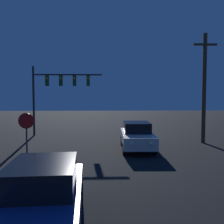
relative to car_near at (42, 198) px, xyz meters
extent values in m
cube|color=navy|center=(0.00, -0.05, -0.15)|extent=(2.20, 4.77, 0.72)
cube|color=black|center=(-0.01, 0.18, 0.52)|extent=(1.75, 2.32, 0.63)
cylinder|color=black|center=(0.78, 1.44, -0.51)|extent=(0.26, 0.73, 0.71)
cylinder|color=black|center=(-0.96, 1.33, -0.51)|extent=(0.26, 0.73, 0.71)
cube|color=beige|center=(3.64, 9.60, -0.15)|extent=(2.04, 4.71, 0.72)
cube|color=black|center=(3.65, 9.84, 0.52)|extent=(1.68, 2.27, 0.63)
cylinder|color=black|center=(4.47, 8.13, -0.51)|extent=(0.23, 0.72, 0.71)
cylinder|color=black|center=(2.73, 8.19, -0.51)|extent=(0.23, 0.72, 0.71)
cylinder|color=black|center=(4.56, 11.02, -0.51)|extent=(0.23, 0.72, 0.71)
cylinder|color=black|center=(2.82, 11.07, -0.51)|extent=(0.23, 0.72, 0.71)
sphere|color=#F9EFC6|center=(4.09, 7.24, -0.08)|extent=(0.18, 0.18, 0.18)
sphere|color=#F9EFC6|center=(3.05, 7.27, -0.08)|extent=(0.18, 0.18, 0.18)
cylinder|color=#2D2D2D|center=(-4.45, 15.62, 2.10)|extent=(0.18, 0.18, 5.93)
cube|color=#2D2D2D|center=(-1.53, 15.62, 4.35)|extent=(5.85, 0.12, 0.12)
cube|color=#1E471E|center=(-3.28, 15.62, 3.84)|extent=(0.28, 0.28, 0.90)
cylinder|color=orange|center=(-3.28, 15.47, 4.05)|extent=(0.20, 0.02, 0.20)
cube|color=#1E471E|center=(-2.11, 15.62, 3.84)|extent=(0.28, 0.28, 0.90)
cylinder|color=orange|center=(-2.11, 15.47, 4.05)|extent=(0.20, 0.02, 0.20)
cube|color=#1E471E|center=(-0.94, 15.62, 3.84)|extent=(0.28, 0.28, 0.90)
cylinder|color=orange|center=(-0.94, 15.47, 4.05)|extent=(0.20, 0.02, 0.20)
cube|color=#1E471E|center=(0.23, 15.62, 3.84)|extent=(0.28, 0.28, 0.90)
cylinder|color=orange|center=(0.23, 15.47, 4.05)|extent=(0.20, 0.02, 0.20)
cylinder|color=#2D2D2D|center=(-2.01, 5.48, 0.43)|extent=(0.07, 0.07, 2.60)
cylinder|color=red|center=(-2.01, 5.46, 1.37)|extent=(0.72, 0.03, 0.72)
cylinder|color=#4C3823|center=(8.75, 11.68, 3.04)|extent=(0.28, 0.28, 7.82)
cube|color=#4C3823|center=(8.75, 11.68, 6.17)|extent=(1.69, 0.14, 0.14)
camera|label=1|loc=(1.50, -5.98, 2.46)|focal=40.00mm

